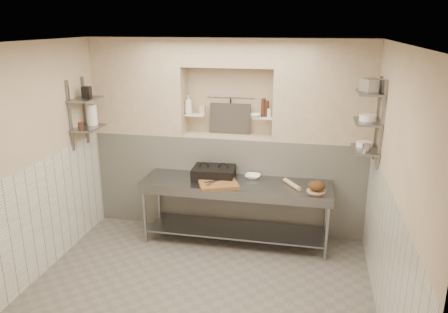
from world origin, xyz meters
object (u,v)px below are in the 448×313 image
(mixing_bowl, at_px, (253,176))
(bowl_alcove, at_px, (256,115))
(cutting_board, at_px, (219,185))
(bottle_soap, at_px, (189,105))
(prep_table, at_px, (236,200))
(jug_left, at_px, (92,115))
(rolling_pin, at_px, (292,184))
(panini_press, at_px, (214,173))
(bread_loaf, at_px, (317,186))

(mixing_bowl, relative_size, bowl_alcove, 1.48)
(cutting_board, bearing_deg, bottle_soap, 129.71)
(prep_table, relative_size, mixing_bowl, 11.95)
(bottle_soap, bearing_deg, mixing_bowl, -17.54)
(mixing_bowl, bearing_deg, jug_left, -174.48)
(bottle_soap, bearing_deg, jug_left, -156.84)
(rolling_pin, xyz_separation_m, bowl_alcove, (-0.57, 0.51, 0.81))
(prep_table, bearing_deg, rolling_pin, 0.65)
(panini_press, height_order, bread_loaf, panini_press)
(panini_press, xyz_separation_m, bowl_alcove, (0.52, 0.40, 0.76))
(bread_loaf, bearing_deg, cutting_board, -176.65)
(mixing_bowl, xyz_separation_m, bread_loaf, (0.88, -0.33, 0.05))
(cutting_board, bearing_deg, rolling_pin, 11.76)
(bowl_alcove, relative_size, jug_left, 0.51)
(bottle_soap, bearing_deg, cutting_board, -50.29)
(rolling_pin, height_order, bottle_soap, bottle_soap)
(panini_press, bearing_deg, bread_loaf, -11.90)
(bread_loaf, relative_size, bottle_soap, 0.80)
(panini_press, relative_size, jug_left, 2.08)
(bread_loaf, xyz_separation_m, bottle_soap, (-1.88, 0.65, 0.87))
(prep_table, distance_m, bottle_soap, 1.54)
(mixing_bowl, relative_size, jug_left, 0.76)
(mixing_bowl, distance_m, bread_loaf, 0.94)
(cutting_board, relative_size, bottle_soap, 1.85)
(bottle_soap, bearing_deg, rolling_pin, -18.57)
(bottle_soap, height_order, jug_left, bottle_soap)
(rolling_pin, relative_size, bread_loaf, 1.74)
(bowl_alcove, bearing_deg, bread_loaf, -35.32)
(cutting_board, height_order, bottle_soap, bottle_soap)
(rolling_pin, relative_size, bowl_alcove, 2.58)
(mixing_bowl, height_order, bowl_alcove, bowl_alcove)
(bread_loaf, bearing_deg, jug_left, 177.93)
(panini_press, distance_m, rolling_pin, 1.10)
(mixing_bowl, bearing_deg, bowl_alcove, 93.35)
(bread_loaf, distance_m, bottle_soap, 2.17)
(mixing_bowl, height_order, jug_left, jug_left)
(rolling_pin, xyz_separation_m, bread_loaf, (0.32, -0.12, 0.05))
(rolling_pin, bearing_deg, bread_loaf, -21.33)
(cutting_board, height_order, bowl_alcove, bowl_alcove)
(mixing_bowl, relative_size, bottle_soap, 0.80)
(prep_table, relative_size, rolling_pin, 6.88)
(prep_table, xyz_separation_m, cutting_board, (-0.20, -0.19, 0.28))
(bread_loaf, bearing_deg, bowl_alcove, 144.68)
(rolling_pin, height_order, bowl_alcove, bowl_alcove)
(rolling_pin, distance_m, bowl_alcove, 1.11)
(rolling_pin, xyz_separation_m, bottle_soap, (-1.56, 0.52, 0.92))
(prep_table, height_order, bowl_alcove, bowl_alcove)
(prep_table, distance_m, panini_press, 0.49)
(prep_table, bearing_deg, mixing_bowl, 46.70)
(panini_press, relative_size, cutting_board, 1.18)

